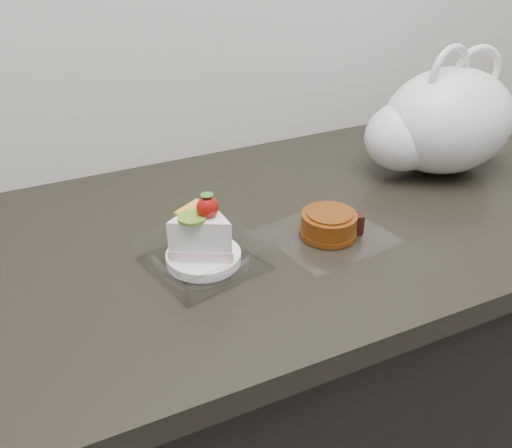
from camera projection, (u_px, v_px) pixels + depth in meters
counter at (266, 406)px, 1.19m from camera, size 2.04×0.64×0.90m
cake_tray at (203, 246)px, 0.84m from camera, size 0.18×0.18×0.12m
mooncake_wrap at (330, 226)px, 0.92m from camera, size 0.20×0.19×0.04m
plastic_bag at (440, 123)px, 1.09m from camera, size 0.31×0.22×0.25m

